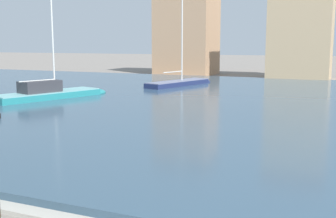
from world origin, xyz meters
TOP-DOWN VIEW (x-y plane):
  - harbor_water at (0.00, 29.19)m, footprint 91.89×40.52m
  - sailboat_navy at (-10.25, 37.78)m, footprint 3.96×8.89m
  - sailboat_teal at (-15.48, 25.45)m, footprint 4.77×9.28m
  - townhouse_wide_warehouse at (-16.51, 55.15)m, footprint 7.68×6.60m
  - townhouse_tall_gabled at (-1.21, 52.24)m, footprint 6.88×7.86m

SIDE VIEW (x-z plane):
  - harbor_water at x=0.00m, z-range 0.00..0.34m
  - sailboat_navy at x=-10.25m, z-range -4.29..5.18m
  - sailboat_teal at x=-15.48m, z-range -3.11..4.23m
  - townhouse_tall_gabled at x=-1.21m, z-range 0.02..12.45m
  - townhouse_wide_warehouse at x=-16.51m, z-range 0.02..13.46m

